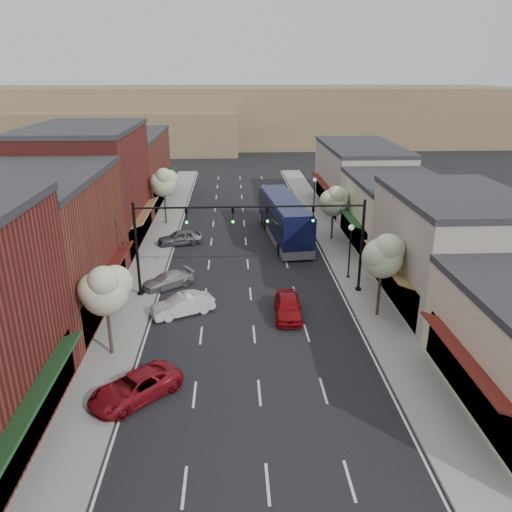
{
  "coord_description": "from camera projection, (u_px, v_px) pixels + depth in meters",
  "views": [
    {
      "loc": [
        -1.21,
        -25.36,
        15.46
      ],
      "look_at": [
        0.51,
        10.05,
        2.2
      ],
      "focal_mm": 35.0,
      "sensor_mm": 36.0,
      "label": 1
    }
  ],
  "objects": [
    {
      "name": "hill_near",
      "position": [
        112.0,
        131.0,
        99.64
      ],
      "size": [
        50.0,
        20.0,
        8.0
      ],
      "primitive_type": "cube",
      "color": "#7A6647",
      "rests_on": "ground"
    },
    {
      "name": "parked_car_c",
      "position": [
        168.0,
        280.0,
        37.57
      ],
      "size": [
        4.26,
        3.6,
        1.17
      ],
      "primitive_type": "imported",
      "rotation": [
        0.0,
        0.0,
        -0.98
      ],
      "color": "#A09FA5",
      "rests_on": "ground"
    },
    {
      "name": "tree_left_far",
      "position": [
        164.0,
        182.0,
        51.48
      ],
      "size": [
        2.85,
        2.65,
        6.13
      ],
      "color": "#47382B",
      "rests_on": "ground"
    },
    {
      "name": "tree_left_near",
      "position": [
        105.0,
        289.0,
        27.29
      ],
      "size": [
        2.85,
        2.65,
        5.69
      ],
      "color": "#47382B",
      "rests_on": "ground"
    },
    {
      "name": "lamp_post_near",
      "position": [
        350.0,
        243.0,
        38.32
      ],
      "size": [
        0.44,
        0.44,
        4.44
      ],
      "color": "black",
      "rests_on": "ground"
    },
    {
      "name": "tree_right_near",
      "position": [
        384.0,
        254.0,
        31.71
      ],
      "size": [
        2.85,
        2.65,
        5.95
      ],
      "color": "#47382B",
      "rests_on": "ground"
    },
    {
      "name": "bldg_left_midnear",
      "position": [
        34.0,
        246.0,
        32.54
      ],
      "size": [
        10.14,
        14.1,
        9.4
      ],
      "color": "brown",
      "rests_on": "ground"
    },
    {
      "name": "curb_right",
      "position": [
        321.0,
        245.0,
        46.8
      ],
      "size": [
        0.25,
        73.0,
        0.17
      ],
      "primitive_type": "cube",
      "color": "gray",
      "rests_on": "ground"
    },
    {
      "name": "bldg_right_midnear",
      "position": [
        452.0,
        250.0,
        34.06
      ],
      "size": [
        9.14,
        12.1,
        7.9
      ],
      "color": "#A79B8F",
      "rests_on": "ground"
    },
    {
      "name": "signal_mast_left",
      "position": [
        170.0,
        235.0,
        34.81
      ],
      "size": [
        8.22,
        0.46,
        7.0
      ],
      "color": "black",
      "rests_on": "ground"
    },
    {
      "name": "parked_car_d",
      "position": [
        180.0,
        238.0,
        46.74
      ],
      "size": [
        4.43,
        2.82,
        1.4
      ],
      "primitive_type": "imported",
      "rotation": [
        0.0,
        0.0,
        -1.27
      ],
      "color": "#515357",
      "rests_on": "ground"
    },
    {
      "name": "parked_car_b",
      "position": [
        182.0,
        305.0,
        33.39
      ],
      "size": [
        4.45,
        3.13,
        1.39
      ],
      "primitive_type": "imported",
      "rotation": [
        0.0,
        0.0,
        -1.13
      ],
      "color": "silver",
      "rests_on": "ground"
    },
    {
      "name": "coach_bus",
      "position": [
        284.0,
        218.0,
        47.94
      ],
      "size": [
        4.18,
        13.28,
        3.99
      ],
      "rotation": [
        0.0,
        0.0,
        0.1
      ],
      "color": "#0D1034",
      "rests_on": "ground"
    },
    {
      "name": "lamp_post_far",
      "position": [
        314.0,
        191.0,
        54.69
      ],
      "size": [
        0.44,
        0.44,
        4.44
      ],
      "color": "black",
      "rests_on": "ground"
    },
    {
      "name": "bldg_left_far",
      "position": [
        125.0,
        169.0,
        60.78
      ],
      "size": [
        10.14,
        18.1,
        8.4
      ],
      "color": "brown",
      "rests_on": "ground"
    },
    {
      "name": "curb_left",
      "position": [
        171.0,
        247.0,
        46.16
      ],
      "size": [
        0.25,
        73.0,
        0.17
      ],
      "primitive_type": "cube",
      "color": "gray",
      "rests_on": "ground"
    },
    {
      "name": "sidewalk_right",
      "position": [
        335.0,
        244.0,
        46.86
      ],
      "size": [
        2.8,
        73.0,
        0.15
      ],
      "primitive_type": "cube",
      "color": "gray",
      "rests_on": "ground"
    },
    {
      "name": "signal_mast_right",
      "position": [
        329.0,
        233.0,
        35.32
      ],
      "size": [
        8.22,
        0.46,
        7.0
      ],
      "color": "black",
      "rests_on": "ground"
    },
    {
      "name": "sidewalk_left",
      "position": [
        156.0,
        247.0,
        46.1
      ],
      "size": [
        2.8,
        73.0,
        0.15
      ],
      "primitive_type": "cube",
      "color": "gray",
      "rests_on": "ground"
    },
    {
      "name": "bldg_right_midfar",
      "position": [
        396.0,
        213.0,
        45.55
      ],
      "size": [
        9.14,
        12.1,
        6.4
      ],
      "color": "beige",
      "rests_on": "ground"
    },
    {
      "name": "bldg_right_far",
      "position": [
        359.0,
        177.0,
        58.47
      ],
      "size": [
        9.14,
        16.1,
        7.4
      ],
      "color": "#A79B8F",
      "rests_on": "ground"
    },
    {
      "name": "tree_right_far",
      "position": [
        334.0,
        200.0,
        46.84
      ],
      "size": [
        2.85,
        2.65,
        5.43
      ],
      "color": "#47382B",
      "rests_on": "ground"
    },
    {
      "name": "hill_far",
      "position": [
        236.0,
        115.0,
        111.29
      ],
      "size": [
        120.0,
        30.0,
        12.0
      ],
      "primitive_type": "cube",
      "color": "#7A6647",
      "rests_on": "ground"
    },
    {
      "name": "ground",
      "position": [
        256.0,
        351.0,
        29.2
      ],
      "size": [
        160.0,
        160.0,
        0.0
      ],
      "primitive_type": "plane",
      "color": "black",
      "rests_on": "ground"
    },
    {
      "name": "red_hatchback",
      "position": [
        288.0,
        306.0,
        33.1
      ],
      "size": [
        1.96,
        4.43,
        1.48
      ],
      "primitive_type": "imported",
      "rotation": [
        0.0,
        0.0,
        -0.05
      ],
      "color": "maroon",
      "rests_on": "ground"
    },
    {
      "name": "bldg_left_midfar",
      "position": [
        89.0,
        188.0,
        45.37
      ],
      "size": [
        10.14,
        14.1,
        10.9
      ],
      "color": "maroon",
      "rests_on": "ground"
    },
    {
      "name": "parked_car_a",
      "position": [
        135.0,
        387.0,
        24.77
      ],
      "size": [
        4.98,
        4.86,
        1.32
      ],
      "primitive_type": "imported",
      "rotation": [
        0.0,
        0.0,
        -0.82
      ],
      "color": "maroon",
      "rests_on": "ground"
    }
  ]
}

